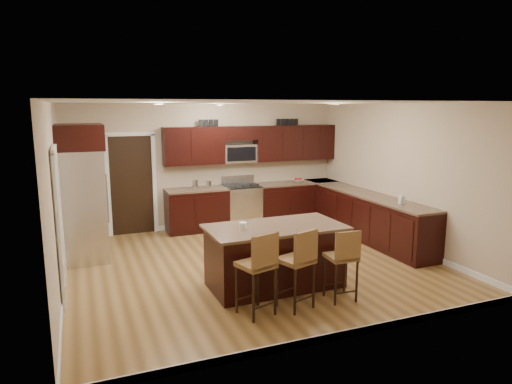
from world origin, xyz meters
name	(u,v)px	position (x,y,z in m)	size (l,w,h in m)	color
floor	(254,264)	(0.00, 0.00, 0.00)	(6.00, 6.00, 0.00)	olive
ceiling	(253,103)	(0.00, 0.00, 2.70)	(6.00, 6.00, 0.00)	silver
wall_back	(208,166)	(0.00, 2.75, 1.35)	(6.00, 6.00, 0.00)	tan
wall_left	(55,199)	(-3.00, 0.00, 1.35)	(5.50, 5.50, 0.00)	tan
wall_right	(401,176)	(3.00, 0.00, 1.35)	(5.50, 5.50, 0.00)	tan
base_cabinets	(312,211)	(1.90, 1.45, 0.46)	(4.02, 3.96, 0.92)	black
upper_cabinets	(255,143)	(1.04, 2.58, 1.84)	(4.00, 0.33, 0.80)	black
range	(242,205)	(0.68, 2.45, 0.47)	(0.76, 0.64, 1.11)	silver
microwave	(239,153)	(0.68, 2.60, 1.62)	(0.76, 0.31, 0.40)	silver
doorway	(132,185)	(-1.65, 2.73, 1.03)	(0.85, 0.03, 2.06)	black
pantry_door	(58,227)	(-2.98, -0.30, 1.02)	(0.03, 0.80, 2.04)	white
letter_decor	(249,122)	(0.90, 2.58, 2.29)	(2.20, 0.03, 0.15)	black
island	(275,258)	(-0.05, -0.99, 0.43)	(2.02, 1.07, 0.92)	black
stool_left	(259,264)	(-0.64, -1.83, 0.69)	(0.51, 0.51, 1.10)	brown
stool_mid	(299,260)	(-0.08, -1.83, 0.68)	(0.51, 0.51, 1.08)	brown
stool_right	(343,257)	(0.59, -1.83, 0.63)	(0.39, 0.39, 1.01)	brown
refrigerator	(83,192)	(-2.62, 1.36, 1.20)	(0.79, 1.02, 2.35)	silver
floor_mat	(228,236)	(0.13, 1.80, 0.01)	(0.86, 0.57, 0.01)	olive
fruit_bowl	(298,181)	(2.07, 2.45, 0.95)	(0.25, 0.25, 0.06)	silver
soap_bottle	(402,198)	(2.70, -0.41, 1.02)	(0.09, 0.09, 0.20)	#B2B2B2
canister_tall	(195,184)	(-0.37, 2.45, 1.01)	(0.12, 0.12, 0.19)	silver
canister_short	(209,184)	(-0.08, 2.45, 1.00)	(0.11, 0.11, 0.15)	silver
island_jar	(243,226)	(-0.55, -0.99, 0.97)	(0.10, 0.10, 0.10)	white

